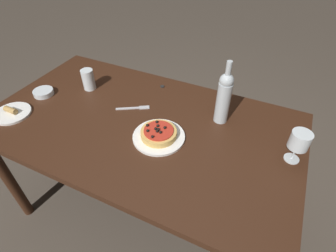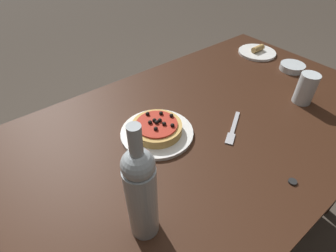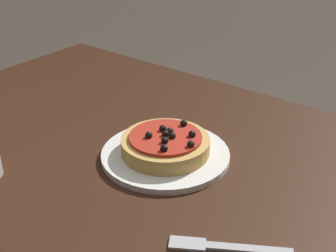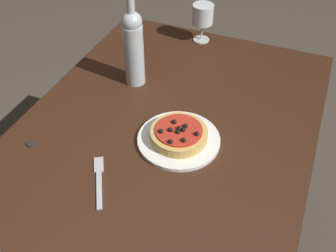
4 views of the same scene
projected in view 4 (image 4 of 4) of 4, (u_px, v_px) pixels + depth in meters
name	position (u px, v px, depth m)	size (l,w,h in m)	color
dining_table	(142.00, 187.00, 1.15)	(1.57, 0.89, 0.78)	#381E11
dinner_plate	(179.00, 140.00, 1.16)	(0.25, 0.25, 0.01)	white
pizza	(179.00, 134.00, 1.15)	(0.17, 0.17, 0.05)	tan
wine_glass	(203.00, 15.00, 1.52)	(0.08, 0.08, 0.15)	silver
wine_bottle	(133.00, 46.00, 1.29)	(0.07, 0.07, 0.33)	#B2BCC1
fork	(99.00, 178.00, 1.06)	(0.16, 0.11, 0.00)	#B7B7BC
bottle_cap	(31.00, 144.00, 1.16)	(0.02, 0.02, 0.01)	black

